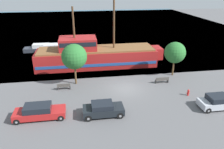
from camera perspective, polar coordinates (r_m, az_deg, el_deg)
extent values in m
plane|color=#5B5B5E|center=(27.67, 3.60, -3.72)|extent=(160.00, 160.00, 0.00)
plane|color=#38667F|center=(69.44, -4.17, 12.71)|extent=(80.00, 80.00, 0.00)
cube|color=#A31E1E|center=(34.89, -4.07, 4.40)|extent=(18.62, 4.74, 2.61)
cube|color=#234C93|center=(35.02, -4.05, 3.79)|extent=(18.25, 4.82, 0.45)
cube|color=#A31E1E|center=(36.84, 11.53, 5.65)|extent=(1.40, 2.61, 1.83)
cube|color=brown|center=(34.46, -4.14, 6.65)|extent=(17.87, 4.36, 0.25)
cube|color=#A31E1E|center=(34.09, -8.91, 8.04)|extent=(5.59, 3.79, 1.79)
cube|color=black|center=(34.02, -8.94, 8.48)|extent=(5.31, 3.85, 0.65)
cylinder|color=#4C331E|center=(33.90, 0.51, 13.14)|extent=(0.28, 0.28, 7.46)
cylinder|color=#4C331E|center=(33.59, -9.96, 11.73)|extent=(0.28, 0.28, 6.34)
cube|color=#2D333D|center=(44.63, -17.22, 6.36)|extent=(7.61, 2.00, 0.76)
cube|color=silver|center=(44.53, -18.06, 7.19)|extent=(3.05, 1.56, 0.68)
cube|color=black|center=(44.38, -16.89, 7.28)|extent=(0.12, 1.40, 0.55)
cube|color=#B7B2A8|center=(41.73, -14.79, 5.70)|extent=(6.31, 2.50, 1.04)
cube|color=silver|center=(41.51, -15.58, 6.98)|extent=(2.52, 1.95, 0.98)
cube|color=black|center=(41.43, -14.54, 7.06)|extent=(0.12, 1.75, 0.78)
cube|color=black|center=(22.15, -2.26, -9.29)|extent=(4.06, 1.79, 0.70)
cube|color=black|center=(21.83, -2.61, -8.01)|extent=(2.11, 1.61, 0.48)
cylinder|color=black|center=(21.83, 2.13, -10.66)|extent=(0.67, 0.22, 0.67)
cylinder|color=gray|center=(21.83, 2.13, -10.66)|extent=(0.26, 0.25, 0.26)
cylinder|color=black|center=(23.15, 1.39, -8.48)|extent=(0.67, 0.22, 0.67)
cylinder|color=gray|center=(23.15, 1.39, -8.48)|extent=(0.26, 0.25, 0.26)
cylinder|color=black|center=(21.54, -6.20, -11.31)|extent=(0.67, 0.22, 0.67)
cylinder|color=gray|center=(21.54, -6.20, -11.31)|extent=(0.26, 0.25, 0.26)
cylinder|color=black|center=(22.89, -6.41, -9.05)|extent=(0.67, 0.22, 0.67)
cylinder|color=gray|center=(22.89, -6.41, -9.05)|extent=(0.26, 0.25, 0.26)
cube|color=#B7BCC6|center=(25.97, 25.99, -6.74)|extent=(4.05, 1.83, 0.66)
cube|color=black|center=(25.63, 26.00, -5.57)|extent=(2.11, 1.65, 0.58)
cylinder|color=black|center=(24.67, 23.83, -8.61)|extent=(0.62, 0.22, 0.62)
cylinder|color=gray|center=(24.67, 23.83, -8.61)|extent=(0.24, 0.25, 0.24)
cylinder|color=black|center=(25.86, 21.96, -6.78)|extent=(0.62, 0.22, 0.62)
cylinder|color=gray|center=(25.86, 21.96, -6.78)|extent=(0.24, 0.25, 0.24)
cube|color=#B21E1E|center=(22.91, -18.30, -9.55)|extent=(4.94, 1.80, 0.64)
cube|color=black|center=(22.63, -18.87, -8.25)|extent=(2.57, 1.62, 0.59)
cylinder|color=black|center=(22.08, -13.21, -11.02)|extent=(0.61, 0.22, 0.61)
cylinder|color=gray|center=(22.08, -13.21, -11.02)|extent=(0.23, 0.25, 0.23)
cylinder|color=black|center=(23.44, -12.97, -8.81)|extent=(0.61, 0.22, 0.61)
cylinder|color=gray|center=(23.44, -12.97, -8.81)|extent=(0.23, 0.25, 0.23)
cylinder|color=black|center=(22.85, -23.65, -11.26)|extent=(0.61, 0.22, 0.61)
cylinder|color=gray|center=(22.85, -23.65, -11.26)|extent=(0.23, 0.25, 0.23)
cylinder|color=black|center=(24.17, -22.77, -9.13)|extent=(0.61, 0.22, 0.61)
cylinder|color=gray|center=(24.17, -22.77, -9.13)|extent=(0.23, 0.25, 0.23)
cylinder|color=red|center=(27.46, 19.25, -4.64)|extent=(0.22, 0.22, 0.56)
sphere|color=red|center=(27.30, 19.35, -3.97)|extent=(0.25, 0.25, 0.25)
cylinder|color=red|center=(27.37, 18.96, -4.62)|extent=(0.10, 0.09, 0.09)
cylinder|color=red|center=(27.52, 19.56, -4.56)|extent=(0.10, 0.09, 0.09)
cube|color=#4C4742|center=(29.79, 12.90, -1.35)|extent=(1.78, 0.45, 0.05)
cube|color=#4C4742|center=(29.53, 13.07, -1.11)|extent=(1.78, 0.06, 0.40)
cube|color=#2D2D2D|center=(29.59, 11.36, -1.86)|extent=(0.12, 0.36, 0.40)
cube|color=#2D2D2D|center=(30.18, 14.33, -1.63)|extent=(0.12, 0.36, 0.40)
cube|color=#4C4742|center=(27.94, -12.46, -3.00)|extent=(1.61, 0.45, 0.05)
cube|color=#4C4742|center=(27.67, -12.51, -2.76)|extent=(1.61, 0.06, 0.40)
cube|color=#2D2D2D|center=(28.10, -13.93, -3.50)|extent=(0.12, 0.36, 0.40)
cube|color=#2D2D2D|center=(27.99, -10.90, -3.33)|extent=(0.12, 0.36, 0.40)
cylinder|color=brown|center=(28.88, -9.50, -0.21)|extent=(0.24, 0.24, 2.37)
sphere|color=#286B2D|center=(27.98, -9.84, 4.61)|extent=(3.23, 3.23, 3.23)
cylinder|color=brown|center=(32.43, 15.67, 1.62)|extent=(0.24, 0.24, 2.12)
sphere|color=#286B2D|center=(31.69, 16.12, 5.52)|extent=(2.96, 2.96, 2.96)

